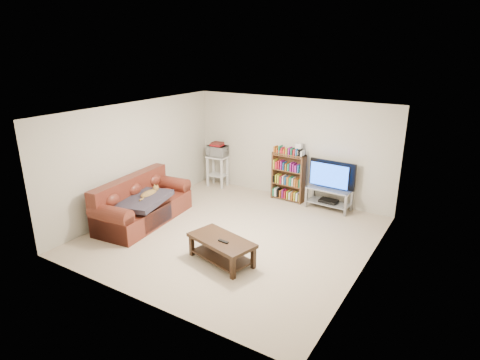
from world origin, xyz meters
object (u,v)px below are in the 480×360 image
Objects in this scene: coffee_table at (222,246)px; tv_stand at (329,195)px; sofa at (141,206)px; bookshelf at (288,176)px.

coffee_table is 1.28× the size of tv_stand.
sofa is 1.77× the size of coffee_table.
coffee_table is 1.12× the size of bookshelf.
bookshelf reaches higher than coffee_table.
tv_stand reaches higher than coffee_table.
sofa is 2.44m from coffee_table.
sofa is at bearing -125.88° from bookshelf.
bookshelf is (-1.03, 0.03, 0.26)m from tv_stand.
sofa reaches higher than coffee_table.
sofa is 3.43m from bookshelf.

